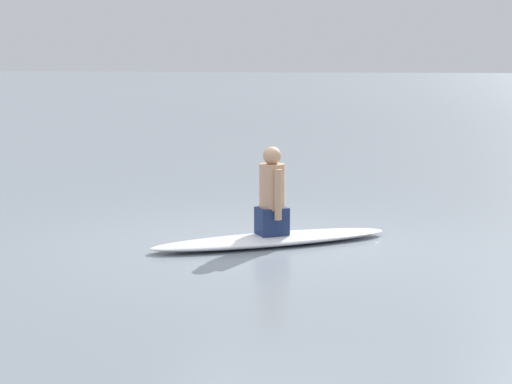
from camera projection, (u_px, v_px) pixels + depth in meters
name	position (u px, v px, depth m)	size (l,w,h in m)	color
ground_plane	(265.00, 244.00, 9.95)	(400.00, 400.00, 0.00)	gray
surfboard	(272.00, 239.00, 9.93)	(2.94, 0.60, 0.12)	white
person_paddler	(272.00, 195.00, 9.86)	(0.43, 0.43, 1.02)	navy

